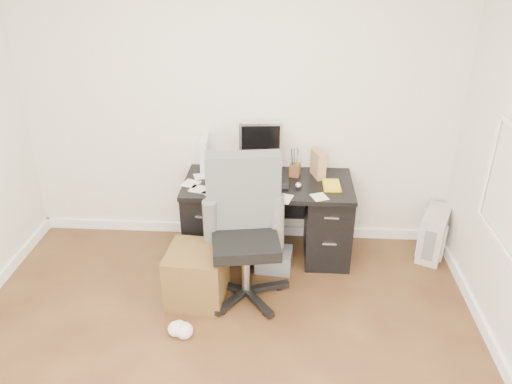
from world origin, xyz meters
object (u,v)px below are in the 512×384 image
(desk, at_px, (268,216))
(pc_tower, at_px, (434,234))
(office_chair, at_px, (245,234))
(wicker_basket, at_px, (197,275))
(keyboard, at_px, (267,185))
(lcd_monitor, at_px, (261,148))

(desk, relative_size, pc_tower, 3.30)
(desk, height_order, office_chair, office_chair)
(office_chair, bearing_deg, wicker_basket, 179.14)
(pc_tower, xyz_separation_m, wicker_basket, (-2.10, -0.78, 0.00))
(wicker_basket, bearing_deg, keyboard, 48.46)
(desk, height_order, wicker_basket, desk)
(lcd_monitor, bearing_deg, pc_tower, -8.96)
(lcd_monitor, relative_size, pc_tower, 1.08)
(lcd_monitor, distance_m, pc_tower, 1.80)
(office_chair, relative_size, pc_tower, 2.65)
(lcd_monitor, xyz_separation_m, wicker_basket, (-0.47, -0.91, -0.77))
(lcd_monitor, height_order, pc_tower, lcd_monitor)
(office_chair, distance_m, wicker_basket, 0.55)
(keyboard, distance_m, pc_tower, 1.65)
(office_chair, height_order, wicker_basket, office_chair)
(desk, distance_m, pc_tower, 1.56)
(desk, distance_m, keyboard, 0.37)
(desk, relative_size, wicker_basket, 3.27)
(wicker_basket, bearing_deg, pc_tower, 20.30)
(pc_tower, bearing_deg, keyboard, -149.67)
(office_chair, relative_size, wicker_basket, 2.63)
(lcd_monitor, bearing_deg, desk, -73.08)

